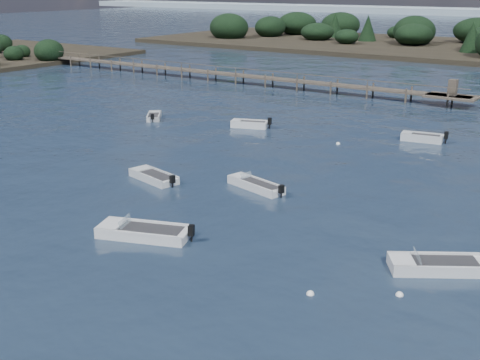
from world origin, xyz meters
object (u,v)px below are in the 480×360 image
Objects in this scene: dinghy_extra_b at (256,186)px; dinghy_mid_white_b at (437,267)px; tender_far_grey_b at (422,139)px; tender_far_grey at (154,117)px; dinghy_mid_white_a at (144,234)px; dinghy_mid_grey at (154,178)px; tender_far_white at (250,125)px; jetty at (239,75)px.

dinghy_extra_b is 13.23m from dinghy_mid_white_b.
tender_far_grey_b is at bearing 109.78° from dinghy_mid_white_b.
dinghy_extra_b is at bearing -31.49° from tender_far_grey.
dinghy_mid_grey is (-5.60, 6.93, -0.01)m from dinghy_mid_white_a.
tender_far_white is at bearing 12.98° from tender_far_grey.
dinghy_extra_b is 17.60m from tender_far_grey_b.
tender_far_white is at bearing -53.54° from jetty.
dinghy_mid_white_b is 23.03m from tender_far_grey_b.
tender_far_grey is at bearing 152.61° from dinghy_mid_white_b.
dinghy_extra_b is at bearing 86.12° from dinghy_mid_white_a.
dinghy_mid_white_b is 1.45× the size of tender_far_grey.
tender_far_grey is 21.73m from jetty.
dinghy_mid_white_b is at bearing -46.07° from jetty.
tender_far_grey_b is (4.58, 17.00, 0.03)m from dinghy_extra_b.
tender_far_grey_b is at bearing 14.22° from tender_far_grey.
tender_far_white is (-21.58, 17.98, 0.03)m from dinghy_mid_white_b.
dinghy_extra_b is 1.21× the size of tender_far_grey_b.
tender_far_white is (-2.99, 15.52, 0.03)m from dinghy_mid_grey.
dinghy_extra_b reaches higher than dinghy_mid_grey.
dinghy_mid_grey is (-6.22, -2.23, -0.00)m from dinghy_extra_b.
tender_far_white is at bearing 124.72° from dinghy_extra_b.
dinghy_extra_b is 1.08× the size of dinghy_mid_grey.
jetty is (-22.66, 41.48, 0.84)m from dinghy_mid_white_a.
dinghy_mid_grey is (12.07, -13.43, -0.01)m from tender_far_grey.
tender_far_grey_b is (5.20, 26.15, 0.02)m from dinghy_mid_white_a.
dinghy_mid_white_b is (12.37, -4.68, 0.00)m from dinghy_extra_b.
tender_far_grey_b is (-7.79, 21.68, 0.03)m from dinghy_mid_white_b.
dinghy_mid_grey is at bearing -160.32° from dinghy_extra_b.
dinghy_mid_grey is (-10.80, -19.22, -0.04)m from tender_far_grey_b.
tender_far_white is 23.68m from jetty.
dinghy_mid_white_a is at bearing -61.36° from jetty.
dinghy_mid_white_a reaches higher than dinghy_extra_b.
dinghy_extra_b is 1.23× the size of tender_far_white.
tender_far_grey is at bearing 131.94° from dinghy_mid_grey.
tender_far_grey_b is 0.06× the size of jetty.
tender_far_grey_b is 0.90× the size of dinghy_mid_grey.
tender_far_white is (-13.79, -3.70, -0.00)m from tender_far_grey_b.
tender_far_grey_b reaches higher than dinghy_mid_white_a.
dinghy_extra_b is 9.17m from dinghy_mid_white_a.
jetty reaches higher than dinghy_mid_grey.
tender_far_grey_b reaches higher than tender_far_white.
dinghy_mid_white_a is at bearing -51.04° from dinghy_mid_grey.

